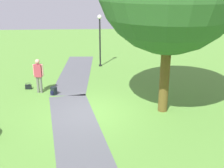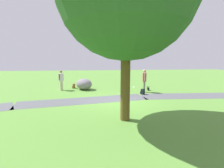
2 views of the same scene
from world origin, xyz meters
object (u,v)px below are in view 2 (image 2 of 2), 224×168
object	(u,v)px
man_near_boulder	(61,79)
frisbee_on_grass	(134,87)
lawn_boulder	(84,84)
handbag_on_grass	(148,89)
backpack_by_boulder	(74,86)
spare_backpack_on_lawn	(143,92)
woman_with_handbag	(144,79)

from	to	relation	value
man_near_boulder	frisbee_on_grass	xyz separation A→B (m)	(-6.16, -0.76, -0.92)
lawn_boulder	handbag_on_grass	bearing A→B (deg)	170.85
backpack_by_boulder	frisbee_on_grass	size ratio (longest dim) A/B	1.69
spare_backpack_on_lawn	lawn_boulder	bearing A→B (deg)	-27.69
lawn_boulder	spare_backpack_on_lawn	bearing A→B (deg)	152.31
man_near_boulder	backpack_by_boulder	xyz separation A→B (m)	(-0.88, -0.81, -0.74)
spare_backpack_on_lawn	handbag_on_grass	bearing A→B (deg)	-120.94
man_near_boulder	spare_backpack_on_lawn	world-z (taller)	man_near_boulder
handbag_on_grass	backpack_by_boulder	world-z (taller)	backpack_by_boulder
woman_with_handbag	handbag_on_grass	world-z (taller)	woman_with_handbag
woman_with_handbag	frisbee_on_grass	distance (m)	2.44
man_near_boulder	spare_backpack_on_lawn	bearing A→B (deg)	160.49
man_near_boulder	lawn_boulder	bearing A→B (deg)	-177.00
lawn_boulder	woman_with_handbag	distance (m)	4.94
handbag_on_grass	frisbee_on_grass	distance (m)	1.73
man_near_boulder	spare_backpack_on_lawn	size ratio (longest dim) A/B	4.05
man_near_boulder	handbag_on_grass	xyz separation A→B (m)	(-7.01, 0.74, -0.79)
man_near_boulder	backpack_by_boulder	world-z (taller)	man_near_boulder
lawn_boulder	handbag_on_grass	distance (m)	5.27
frisbee_on_grass	woman_with_handbag	bearing A→B (deg)	98.05
spare_backpack_on_lawn	frisbee_on_grass	size ratio (longest dim) A/B	1.69
lawn_boulder	man_near_boulder	distance (m)	1.88
handbag_on_grass	woman_with_handbag	bearing A→B (deg)	52.25
lawn_boulder	backpack_by_boulder	size ratio (longest dim) A/B	4.74
handbag_on_grass	spare_backpack_on_lawn	world-z (taller)	spare_backpack_on_lawn
spare_backpack_on_lawn	man_near_boulder	bearing A→B (deg)	-19.51
woman_with_handbag	frisbee_on_grass	world-z (taller)	woman_with_handbag
spare_backpack_on_lawn	frisbee_on_grass	distance (m)	2.95
woman_with_handbag	man_near_boulder	size ratio (longest dim) A/B	1.08
lawn_boulder	man_near_boulder	size ratio (longest dim) A/B	1.17
woman_with_handbag	spare_backpack_on_lawn	bearing A→B (deg)	66.53
handbag_on_grass	frisbee_on_grass	bearing A→B (deg)	-60.44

